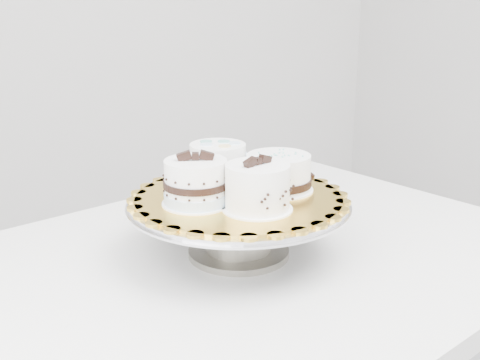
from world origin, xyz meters
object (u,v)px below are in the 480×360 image
cake_stand (239,217)px  cake_dots (218,163)px  cake_banded (196,184)px  cake_board (239,198)px  table (225,298)px  cake_swirl (257,188)px  cake_ribbon (279,174)px

cake_stand → cake_dots: (0.01, 0.09, 0.08)m
cake_banded → cake_dots: 0.12m
cake_stand → cake_banded: (-0.08, 0.00, 0.08)m
cake_stand → cake_board: 0.04m
cake_board → cake_stand: bearing=-116.6°
cake_board → table: bearing=-159.3°
table → cake_banded: cake_banded is taller
cake_stand → cake_swirl: (-0.01, -0.08, 0.08)m
cake_board → cake_dots: (0.01, 0.09, 0.04)m
cake_stand → cake_dots: size_ratio=3.16×
cake_board → cake_dots: bearing=86.6°
cake_board → cake_banded: (-0.08, 0.00, 0.04)m
cake_swirl → cake_dots: 0.16m
cake_swirl → cake_stand: bearing=71.0°
cake_banded → cake_dots: cake_banded is taller
table → cake_ribbon: size_ratio=10.11×
cake_swirl → cake_dots: cake_swirl is taller
cake_banded → table: bearing=5.7°
table → cake_dots: size_ratio=10.81×
cake_stand → cake_dots: cake_dots is taller
cake_banded → cake_ribbon: 0.17m
cake_dots → cake_ribbon: bearing=-58.7°
cake_banded → cake_dots: size_ratio=1.12×
cake_stand → cake_dots: 0.12m
cake_dots → cake_ribbon: (0.08, -0.09, -0.01)m
cake_swirl → cake_banded: (-0.08, 0.08, -0.00)m
cake_swirl → cake_ribbon: 0.11m
table → cake_swirl: (0.03, -0.06, 0.23)m
cake_stand → cake_board: bearing=63.4°
cake_banded → cake_ribbon: (0.17, -0.01, -0.00)m
cake_swirl → cake_board: bearing=71.0°
cake_board → cake_banded: bearing=178.8°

